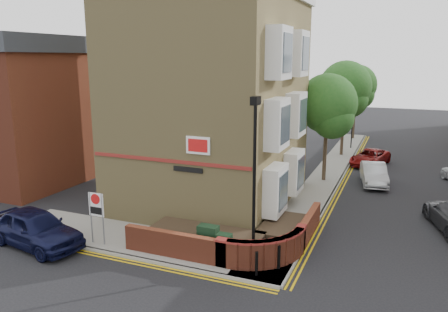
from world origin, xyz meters
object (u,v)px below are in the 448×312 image
utility_cabinet_large (208,240)px  silver_car_near (374,174)px  zone_sign (96,209)px  navy_hatchback (35,228)px  lamppost (254,182)px

utility_cabinet_large → silver_car_near: bearing=68.3°
utility_cabinet_large → zone_sign: bearing=-170.3°
utility_cabinet_large → navy_hatchback: size_ratio=0.26×
lamppost → navy_hatchback: (-9.01, -1.70, -2.55)m
lamppost → zone_sign: 6.85m
navy_hatchback → silver_car_near: (12.39, 15.07, -0.14)m
lamppost → zone_sign: bearing=-173.9°
silver_car_near → lamppost: bearing=-114.3°
lamppost → navy_hatchback: size_ratio=1.36×
zone_sign → navy_hatchback: 2.75m
utility_cabinet_large → zone_sign: zone_sign is taller
lamppost → zone_sign: (-6.60, -0.70, -1.70)m
utility_cabinet_large → zone_sign: (-4.70, -0.80, 0.92)m
lamppost → navy_hatchback: bearing=-169.3°
navy_hatchback → silver_car_near: size_ratio=1.17×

